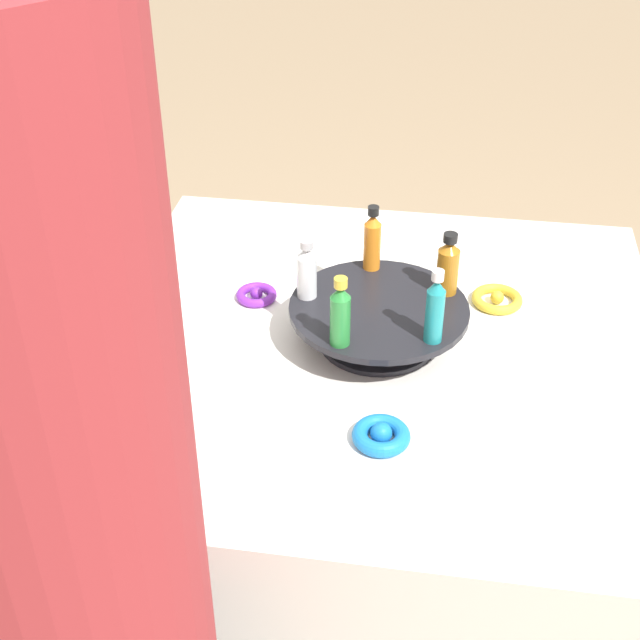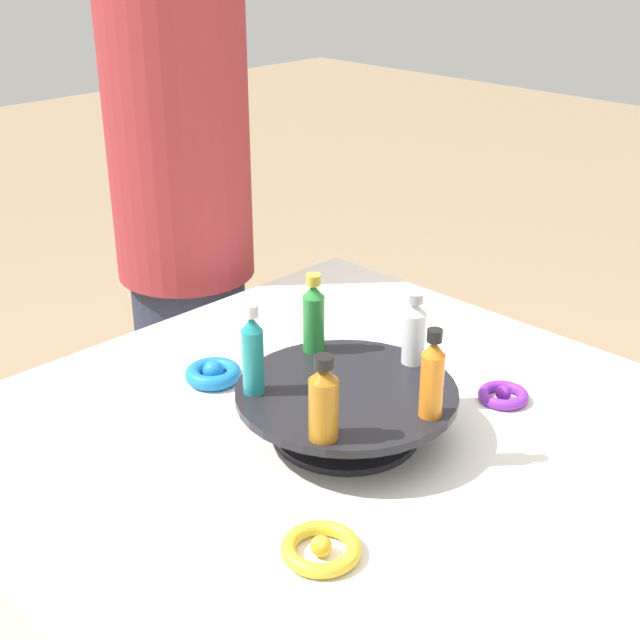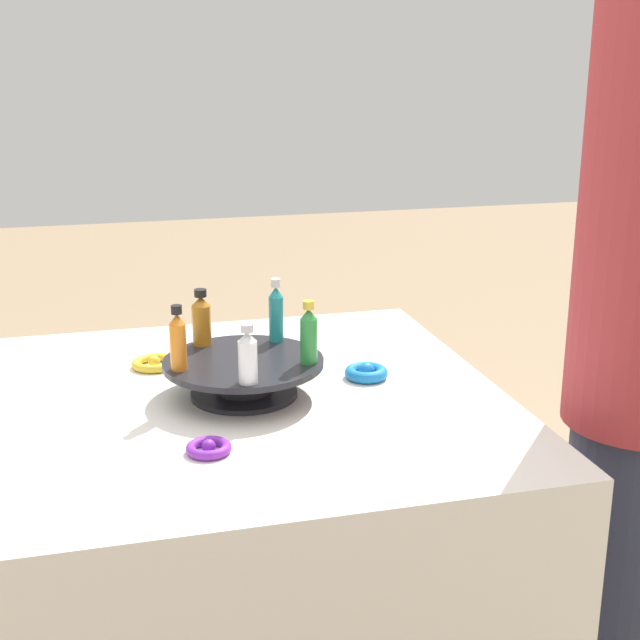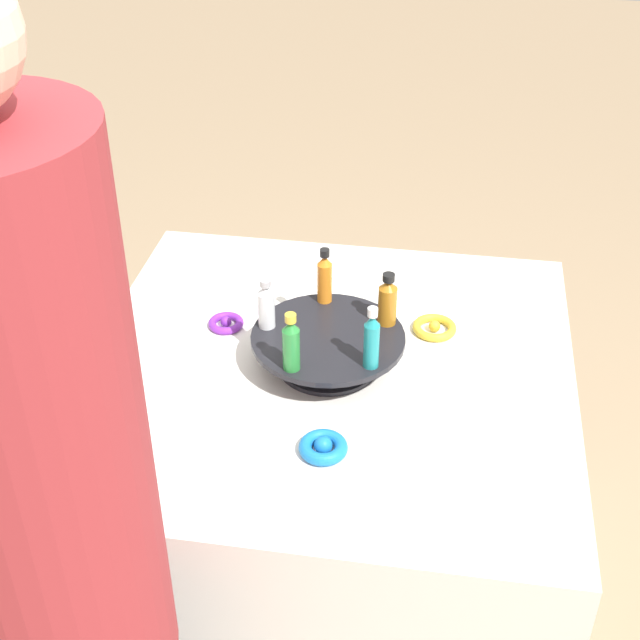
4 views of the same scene
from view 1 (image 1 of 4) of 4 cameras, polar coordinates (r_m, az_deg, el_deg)
ground_plane at (r=2.12m, az=2.93°, el=-17.82°), size 12.00×12.00×0.00m
party_table at (r=1.84m, az=3.27°, el=-10.75°), size 1.01×1.01×0.74m
display_stand at (r=1.57m, az=3.76°, el=0.05°), size 0.32×0.32×0.08m
bottle_teal at (r=1.44m, az=7.37°, el=0.70°), size 0.03×0.03×0.13m
bottle_amber at (r=1.58m, az=8.19°, el=3.46°), size 0.04×0.04×0.12m
bottle_orange at (r=1.63m, az=3.37°, el=5.12°), size 0.03×0.03×0.13m
bottle_clear at (r=1.55m, az=-0.85°, el=3.15°), size 0.03×0.03×0.11m
bottle_green at (r=1.43m, az=1.30°, el=0.39°), size 0.03×0.03×0.12m
ribbon_bow_purple at (r=1.71m, az=-4.09°, el=1.63°), size 0.08×0.08×0.02m
ribbon_bow_blue at (r=1.38m, az=3.93°, el=-7.37°), size 0.09×0.09×0.03m
ribbon_bow_gold at (r=1.72m, az=11.26°, el=1.34°), size 0.10×0.10×0.03m
person_figure at (r=1.06m, az=-15.17°, el=-17.32°), size 0.29×0.29×1.70m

